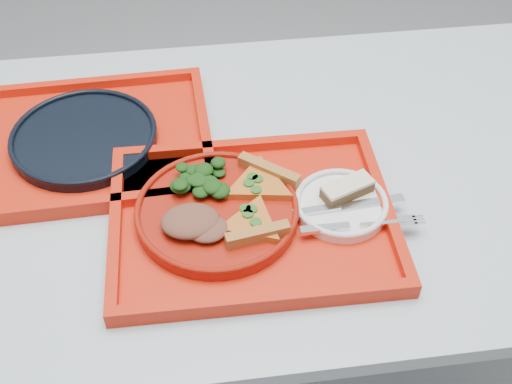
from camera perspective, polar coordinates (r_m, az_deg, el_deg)
ground at (r=1.73m, az=1.21°, el=-16.02°), size 10.00×10.00×0.00m
table at (r=1.18m, az=1.70°, el=-0.30°), size 1.60×0.80×0.75m
tray_main at (r=1.03m, az=-0.35°, el=-2.52°), size 0.46×0.36×0.01m
tray_far at (r=1.21m, az=-14.89°, el=4.11°), size 0.46×0.36×0.01m
dinner_plate at (r=1.03m, az=-3.48°, el=-1.85°), size 0.26×0.26×0.02m
side_plate at (r=1.05m, az=7.54°, el=-1.25°), size 0.15×0.15×0.01m
navy_plate at (r=1.20m, az=-15.01°, el=4.61°), size 0.26×0.26×0.02m
pizza_slice_a at (r=0.99m, az=-0.33°, el=-2.60°), size 0.12×0.13×0.02m
pizza_slice_b at (r=1.05m, az=0.27°, el=0.92°), size 0.17×0.17×0.02m
salad_heap at (r=1.05m, az=-4.82°, el=1.46°), size 0.08×0.07×0.04m
meat_portion at (r=0.99m, az=-5.86°, el=-2.59°), size 0.09×0.07×0.03m
dessert_bar at (r=1.05m, az=8.11°, el=0.28°), size 0.09×0.06×0.02m
knife at (r=1.04m, az=8.28°, el=-1.15°), size 0.19×0.03×0.01m
fork at (r=1.01m, az=9.12°, el=-2.92°), size 0.19×0.02×0.01m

